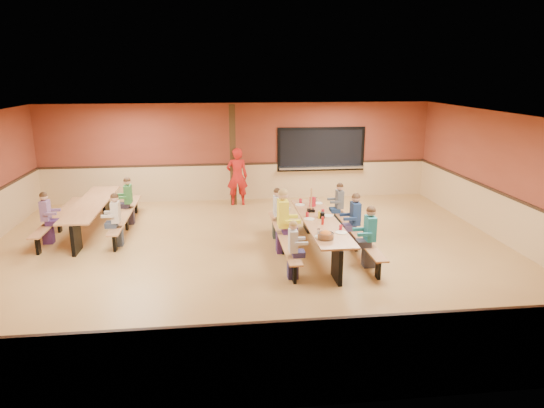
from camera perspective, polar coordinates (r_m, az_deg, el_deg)
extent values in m
plane|color=#9E713C|center=(10.67, -2.47, -6.18)|extent=(12.00, 12.00, 0.00)
cube|color=brown|center=(15.11, -3.96, 6.11)|extent=(12.00, 0.04, 3.00)
cube|color=brown|center=(5.50, 1.29, -10.58)|extent=(12.00, 0.04, 3.00)
cube|color=brown|center=(12.19, 26.84, 2.27)|extent=(0.04, 10.00, 3.00)
cube|color=white|center=(9.97, -2.67, 10.09)|extent=(12.00, 10.00, 0.04)
cube|color=black|center=(15.41, 5.80, 6.44)|extent=(2.60, 0.06, 1.20)
cube|color=silver|center=(15.43, 5.82, 4.29)|extent=(2.70, 0.28, 0.06)
cube|color=black|center=(14.51, -4.63, 5.72)|extent=(0.18, 0.18, 3.00)
cube|color=#AD7145|center=(10.74, 5.71, -2.02)|extent=(0.75, 3.60, 0.04)
cube|color=black|center=(9.45, 7.65, -6.94)|extent=(0.08, 0.60, 0.70)
cube|color=black|center=(12.30, 4.15, -1.53)|extent=(0.08, 0.60, 0.70)
cube|color=#AD7145|center=(10.69, 1.34, -3.65)|extent=(0.26, 3.60, 0.04)
cube|color=black|center=(10.76, 1.33, -4.79)|extent=(0.06, 0.18, 0.41)
cube|color=#AD7145|center=(11.03, 9.87, -3.28)|extent=(0.26, 3.60, 0.04)
cube|color=black|center=(11.10, 9.82, -4.38)|extent=(0.06, 0.18, 0.41)
cube|color=#AD7145|center=(12.95, -20.49, 0.08)|extent=(0.75, 3.60, 0.04)
cube|color=black|center=(11.62, -22.06, -3.67)|extent=(0.08, 0.60, 0.70)
cube|color=black|center=(14.50, -18.96, 0.27)|extent=(0.08, 0.60, 0.70)
cube|color=#AD7145|center=(13.25, -23.84, -1.23)|extent=(0.26, 3.60, 0.04)
cube|color=black|center=(13.31, -23.73, -2.16)|extent=(0.06, 0.18, 0.41)
cube|color=#AD7145|center=(12.85, -16.80, -1.04)|extent=(0.26, 3.60, 0.04)
cube|color=black|center=(12.91, -16.72, -2.00)|extent=(0.06, 0.18, 0.41)
imported|color=red|center=(14.57, -4.12, 3.24)|extent=(0.64, 0.42, 1.74)
cylinder|color=#AE1723|center=(11.81, 4.81, 0.26)|extent=(0.16, 0.16, 0.22)
cube|color=black|center=(10.88, 5.88, -1.32)|extent=(0.10, 0.14, 0.13)
cylinder|color=yellow|center=(10.84, 5.57, -1.27)|extent=(0.06, 0.06, 0.17)
cylinder|color=#B2140F|center=(10.42, 5.98, -1.97)|extent=(0.06, 0.06, 0.17)
cube|color=black|center=(11.36, 4.61, -0.76)|extent=(0.16, 0.16, 0.06)
cube|color=#AD7145|center=(11.29, 4.64, 0.61)|extent=(0.02, 0.09, 0.50)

